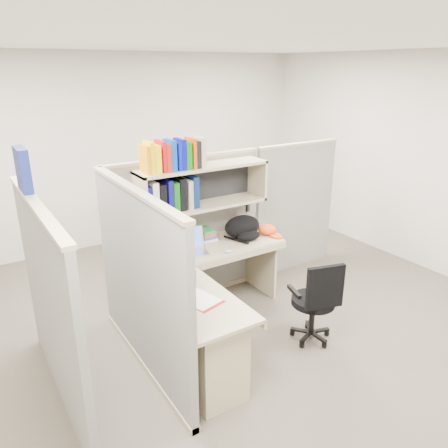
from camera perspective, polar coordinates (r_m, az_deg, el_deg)
ground at (r=4.44m, az=1.00°, el=-14.28°), size 6.00×6.00×0.00m
room_shell at (r=3.78m, az=1.15°, el=6.49°), size 6.00×6.00×6.00m
cubicle at (r=4.20m, az=-6.53°, el=-2.44°), size 3.79×1.84×1.95m
desk at (r=3.82m, az=-1.78°, el=-12.70°), size 1.74×1.75×0.73m
laptop at (r=4.34m, az=-4.48°, el=-2.41°), size 0.41×0.41×0.25m
backpack at (r=4.72m, az=2.78°, el=-0.51°), size 0.42×0.33×0.25m
orange_cap at (r=4.89m, az=5.64°, el=-0.70°), size 0.26×0.28×0.11m
snack_canister at (r=3.78m, az=-4.50°, el=-7.02°), size 0.12×0.12×0.12m
tissue_box at (r=3.28m, az=-6.27°, el=-10.69°), size 0.16×0.16×0.21m
mouse at (r=4.39m, az=0.56°, el=-3.57°), size 0.09×0.06×0.03m
paper_cup at (r=4.66m, az=-4.02°, el=-1.76°), size 0.08×0.08×0.10m
book_stack at (r=4.73m, az=-2.36°, el=-1.30°), size 0.18×0.24×0.11m
loose_paper at (r=3.57m, az=-3.22°, el=-9.74°), size 0.30×0.36×0.00m
task_chair at (r=4.28m, az=11.70°, el=-11.38°), size 0.49×0.45×0.86m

